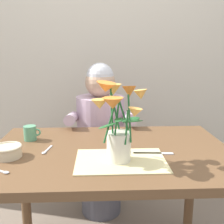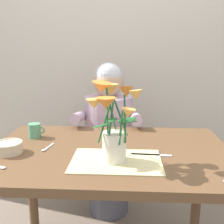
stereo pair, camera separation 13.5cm
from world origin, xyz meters
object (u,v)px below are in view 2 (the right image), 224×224
Objects in this scene: flower_vase at (113,122)px; ceramic_bowl at (8,147)px; ceramic_mug at (35,131)px; seated_person at (109,142)px; dinner_knife at (151,155)px.

ceramic_bowl is (-0.51, 0.07, -0.15)m from flower_vase.
ceramic_mug is at bearing 145.70° from flower_vase.
seated_person reaches higher than ceramic_bowl.
ceramic_mug is at bearing 78.66° from ceramic_bowl.
seated_person is 8.35× the size of ceramic_bowl.
ceramic_mug is at bearing -125.96° from seated_person.
ceramic_bowl is 0.24m from ceramic_mug.
ceramic_mug is (-0.46, 0.31, -0.14)m from flower_vase.
ceramic_mug is (0.05, 0.24, 0.01)m from ceramic_bowl.
ceramic_mug is (-0.63, 0.23, 0.04)m from dinner_knife.
ceramic_bowl is at bearing -117.60° from seated_person.
dinner_knife is (0.18, 0.08, -0.18)m from flower_vase.
flower_vase is at bearing -152.01° from dinner_knife.
dinner_knife is at bearing 24.66° from flower_vase.
dinner_knife is (0.68, 0.01, -0.03)m from ceramic_bowl.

